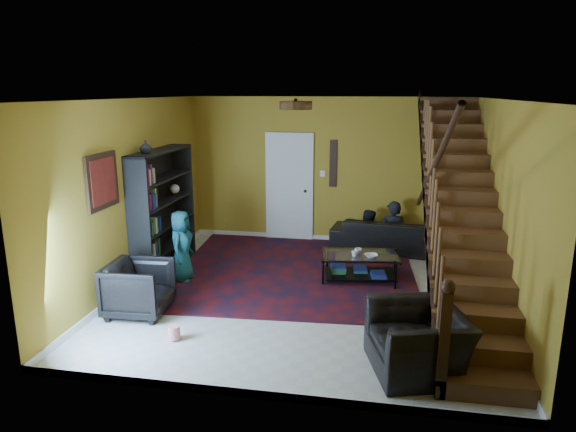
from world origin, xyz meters
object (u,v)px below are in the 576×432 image
bookshelf (164,213)px  armchair_left (139,288)px  armchair_right (417,340)px  sofa (388,235)px  coffee_table (360,265)px

bookshelf → armchair_left: (0.35, -1.72, -0.60)m
armchair_left → armchair_right: armchair_left is taller
sofa → coffee_table: sofa is taller
sofa → armchair_right: 4.22m
bookshelf → coffee_table: 3.27m
coffee_table → armchair_right: bearing=-74.5°
sofa → armchair_left: 4.74m
armchair_right → coffee_table: bearing=-180.0°
armchair_right → coffee_table: (-0.71, 2.55, -0.09)m
armchair_left → armchair_right: size_ratio=0.76×
armchair_left → armchair_right: (3.55, -0.80, -0.02)m
armchair_left → coffee_table: bearing=-60.7°
bookshelf → armchair_left: 1.86m
coffee_table → bookshelf: bearing=-179.3°
bookshelf → sofa: bookshelf is taller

